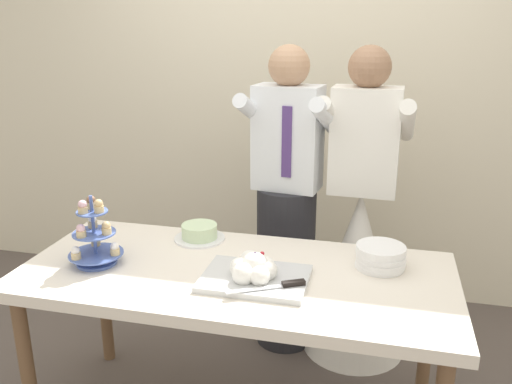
% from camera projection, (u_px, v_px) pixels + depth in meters
% --- Properties ---
extents(rear_wall, '(5.20, 0.10, 2.90)m').
position_uv_depth(rear_wall, '(298.00, 73.00, 3.39)').
color(rear_wall, beige).
rests_on(rear_wall, ground_plane).
extents(dessert_table, '(1.80, 0.80, 0.78)m').
position_uv_depth(dessert_table, '(236.00, 286.00, 2.24)').
color(dessert_table, silver).
rests_on(dessert_table, ground_plane).
extents(cupcake_stand, '(0.23, 0.23, 0.31)m').
position_uv_depth(cupcake_stand, '(95.00, 238.00, 2.25)').
color(cupcake_stand, '#4C66B2').
rests_on(cupcake_stand, dessert_table).
extents(main_cake_tray, '(0.42, 0.33, 0.13)m').
position_uv_depth(main_cake_tray, '(254.00, 272.00, 2.11)').
color(main_cake_tray, silver).
rests_on(main_cake_tray, dessert_table).
extents(plate_stack, '(0.21, 0.21, 0.10)m').
position_uv_depth(plate_stack, '(381.00, 257.00, 2.23)').
color(plate_stack, white).
rests_on(plate_stack, dessert_table).
extents(round_cake, '(0.24, 0.24, 0.07)m').
position_uv_depth(round_cake, '(200.00, 233.00, 2.53)').
color(round_cake, white).
rests_on(round_cake, dessert_table).
extents(person_groom, '(0.52, 0.54, 1.66)m').
position_uv_depth(person_groom, '(286.00, 218.00, 2.89)').
color(person_groom, '#232328').
rests_on(person_groom, ground_plane).
extents(person_bride, '(0.56, 0.56, 1.66)m').
position_uv_depth(person_bride, '(358.00, 252.00, 2.87)').
color(person_bride, white).
rests_on(person_bride, ground_plane).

